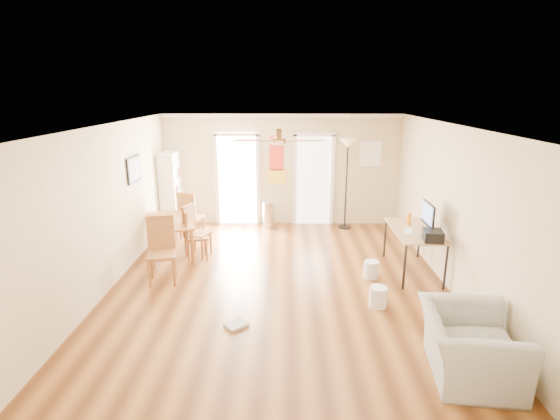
{
  "coord_description": "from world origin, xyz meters",
  "views": [
    {
      "loc": [
        0.1,
        -6.31,
        3.11
      ],
      "look_at": [
        0.0,
        0.6,
        1.15
      ],
      "focal_mm": 27.14,
      "sensor_mm": 36.0,
      "label": 1
    }
  ],
  "objects_px": {
    "bookshelf": "(171,190)",
    "armchair": "(469,346)",
    "torchiere_lamp": "(346,184)",
    "wastebasket_b": "(378,297)",
    "wastebasket_a": "(371,269)",
    "printer": "(433,236)",
    "dining_table": "(171,237)",
    "dining_chair_near": "(161,251)",
    "trash_can": "(269,215)",
    "computer_desk": "(413,251)",
    "dining_chair_right_b": "(196,234)",
    "dining_chair_far": "(191,215)",
    "dining_chair_right_a": "(198,231)"
  },
  "relations": [
    {
      "from": "bookshelf",
      "to": "armchair",
      "type": "bearing_deg",
      "value": -65.07
    },
    {
      "from": "torchiere_lamp",
      "to": "wastebasket_b",
      "type": "xyz_separation_m",
      "value": [
        0.0,
        -3.77,
        -0.89
      ]
    },
    {
      "from": "wastebasket_a",
      "to": "printer",
      "type": "bearing_deg",
      "value": -19.98
    },
    {
      "from": "armchair",
      "to": "dining_table",
      "type": "bearing_deg",
      "value": 56.72
    },
    {
      "from": "wastebasket_a",
      "to": "dining_chair_near",
      "type": "bearing_deg",
      "value": -176.14
    },
    {
      "from": "printer",
      "to": "wastebasket_b",
      "type": "height_order",
      "value": "printer"
    },
    {
      "from": "wastebasket_b",
      "to": "dining_chair_near",
      "type": "bearing_deg",
      "value": 167.25
    },
    {
      "from": "trash_can",
      "to": "wastebasket_b",
      "type": "xyz_separation_m",
      "value": [
        1.78,
        -3.76,
        -0.16
      ]
    },
    {
      "from": "computer_desk",
      "to": "wastebasket_a",
      "type": "relative_size",
      "value": 5.02
    },
    {
      "from": "bookshelf",
      "to": "dining_chair_right_b",
      "type": "height_order",
      "value": "bookshelf"
    },
    {
      "from": "wastebasket_a",
      "to": "bookshelf",
      "type": "bearing_deg",
      "value": 146.28
    },
    {
      "from": "printer",
      "to": "dining_table",
      "type": "bearing_deg",
      "value": 171.75
    },
    {
      "from": "dining_chair_far",
      "to": "computer_desk",
      "type": "xyz_separation_m",
      "value": [
        4.28,
        -1.77,
        -0.12
      ]
    },
    {
      "from": "wastebasket_b",
      "to": "dining_chair_right_b",
      "type": "bearing_deg",
      "value": 149.2
    },
    {
      "from": "torchiere_lamp",
      "to": "wastebasket_a",
      "type": "relative_size",
      "value": 7.08
    },
    {
      "from": "dining_chair_right_b",
      "to": "dining_chair_far",
      "type": "relative_size",
      "value": 0.93
    },
    {
      "from": "printer",
      "to": "torchiere_lamp",
      "type": "bearing_deg",
      "value": 115.9
    },
    {
      "from": "dining_chair_far",
      "to": "computer_desk",
      "type": "distance_m",
      "value": 4.63
    },
    {
      "from": "dining_chair_right_a",
      "to": "printer",
      "type": "xyz_separation_m",
      "value": [
        4.05,
        -1.28,
        0.38
      ]
    },
    {
      "from": "printer",
      "to": "dining_chair_right_a",
      "type": "bearing_deg",
      "value": 170.78
    },
    {
      "from": "torchiere_lamp",
      "to": "dining_chair_right_a",
      "type": "bearing_deg",
      "value": -149.82
    },
    {
      "from": "dining_chair_near",
      "to": "dining_chair_right_a",
      "type": "bearing_deg",
      "value": 60.87
    },
    {
      "from": "wastebasket_a",
      "to": "armchair",
      "type": "height_order",
      "value": "armchair"
    },
    {
      "from": "bookshelf",
      "to": "dining_table",
      "type": "distance_m",
      "value": 1.83
    },
    {
      "from": "dining_chair_right_a",
      "to": "dining_chair_far",
      "type": "relative_size",
      "value": 0.97
    },
    {
      "from": "trash_can",
      "to": "printer",
      "type": "relative_size",
      "value": 1.81
    },
    {
      "from": "dining_chair_right_b",
      "to": "dining_chair_near",
      "type": "distance_m",
      "value": 1.12
    },
    {
      "from": "computer_desk",
      "to": "trash_can",
      "type": "bearing_deg",
      "value": 136.6
    },
    {
      "from": "dining_chair_right_b",
      "to": "wastebasket_a",
      "type": "xyz_separation_m",
      "value": [
        3.17,
        -0.82,
        -0.33
      ]
    },
    {
      "from": "wastebasket_b",
      "to": "wastebasket_a",
      "type": "bearing_deg",
      "value": 84.85
    },
    {
      "from": "dining_chair_far",
      "to": "wastebasket_a",
      "type": "relative_size",
      "value": 3.52
    },
    {
      "from": "bookshelf",
      "to": "dining_chair_near",
      "type": "relative_size",
      "value": 1.62
    },
    {
      "from": "computer_desk",
      "to": "bookshelf",
      "type": "bearing_deg",
      "value": 152.85
    },
    {
      "from": "dining_chair_right_a",
      "to": "dining_chair_right_b",
      "type": "bearing_deg",
      "value": -162.68
    },
    {
      "from": "dining_table",
      "to": "wastebasket_a",
      "type": "xyz_separation_m",
      "value": [
        3.72,
        -1.05,
        -0.2
      ]
    },
    {
      "from": "dining_chair_right_a",
      "to": "dining_chair_near",
      "type": "relative_size",
      "value": 0.91
    },
    {
      "from": "dining_table",
      "to": "wastebasket_a",
      "type": "relative_size",
      "value": 4.74
    },
    {
      "from": "dining_chair_right_b",
      "to": "wastebasket_a",
      "type": "distance_m",
      "value": 3.29
    },
    {
      "from": "wastebasket_a",
      "to": "wastebasket_b",
      "type": "distance_m",
      "value": 1.02
    },
    {
      "from": "dining_table",
      "to": "trash_can",
      "type": "xyz_separation_m",
      "value": [
        1.84,
        1.69,
        -0.04
      ]
    },
    {
      "from": "computer_desk",
      "to": "wastebasket_b",
      "type": "relative_size",
      "value": 4.82
    },
    {
      "from": "torchiere_lamp",
      "to": "wastebasket_a",
      "type": "height_order",
      "value": "torchiere_lamp"
    },
    {
      "from": "dining_chair_far",
      "to": "trash_can",
      "type": "height_order",
      "value": "dining_chair_far"
    },
    {
      "from": "bookshelf",
      "to": "dining_chair_right_b",
      "type": "distance_m",
      "value": 2.19
    },
    {
      "from": "dining_table",
      "to": "dining_chair_far",
      "type": "height_order",
      "value": "dining_chair_far"
    },
    {
      "from": "dining_chair_right_a",
      "to": "wastebasket_a",
      "type": "xyz_separation_m",
      "value": [
        3.17,
        -0.96,
        -0.35
      ]
    },
    {
      "from": "dining_table",
      "to": "computer_desk",
      "type": "xyz_separation_m",
      "value": [
        4.48,
        -0.8,
        0.05
      ]
    },
    {
      "from": "wastebasket_a",
      "to": "armchair",
      "type": "distance_m",
      "value": 2.67
    },
    {
      "from": "trash_can",
      "to": "wastebasket_a",
      "type": "xyz_separation_m",
      "value": [
        1.88,
        -2.74,
        -0.16
      ]
    },
    {
      "from": "dining_table",
      "to": "printer",
      "type": "xyz_separation_m",
      "value": [
        4.6,
        -1.37,
        0.53
      ]
    }
  ]
}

